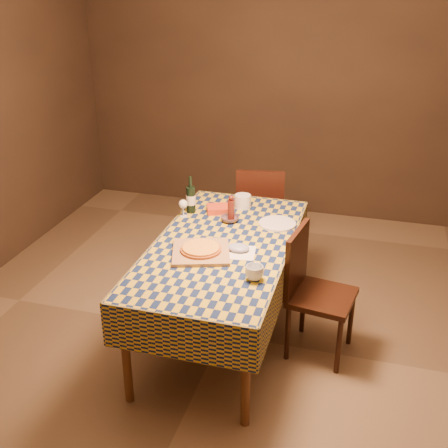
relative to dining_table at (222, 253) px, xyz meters
The scene contains 16 objects.
room 0.66m from the dining_table, ahead, with size 5.00×5.10×2.70m.
dining_table is the anchor object (origin of this frame).
cutting_board 0.22m from the dining_table, 118.69° to the right, with size 0.38×0.38×0.02m, color #A3784C.
pizza 0.23m from the dining_table, 118.69° to the right, with size 0.34×0.34×0.03m.
pepper_mill 0.41m from the dining_table, 95.47° to the left, with size 0.06×0.06×0.21m.
bowl 0.39m from the dining_table, 96.82° to the left, with size 0.14×0.14×0.04m, color #604551.
wine_glass 0.58m from the dining_table, 138.53° to the left, with size 0.07×0.07×0.14m.
wine_bottle 0.64m from the dining_table, 129.57° to the left, with size 0.08×0.08×0.29m.
deli_tub 0.68m from the dining_table, 91.58° to the left, with size 0.13×0.13×0.11m, color silver.
takeout_container 0.56m from the dining_table, 107.48° to the left, with size 0.20×0.14×0.05m, color #B83518.
white_plate 0.53m from the dining_table, 53.40° to the left, with size 0.28×0.28×0.02m, color silver.
tumbler 0.54m from the dining_table, 51.71° to the right, with size 0.12×0.12×0.09m, color silver.
flour_patch 0.17m from the dining_table, 40.77° to the right, with size 0.28×0.21×0.00m, color white.
flour_bag 0.18m from the dining_table, 26.57° to the right, with size 0.15×0.11×0.04m, color #8F95B7.
chair_far 1.24m from the dining_table, 89.62° to the left, with size 0.48×0.49×0.93m.
chair_right 0.66m from the dining_table, ahead, with size 0.49×0.48×0.93m.
Camera 1 is at (0.96, -3.35, 2.54)m, focal length 45.00 mm.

